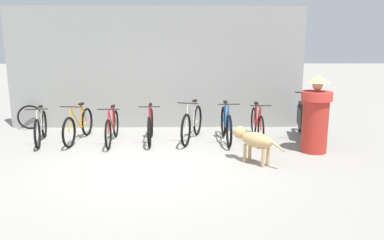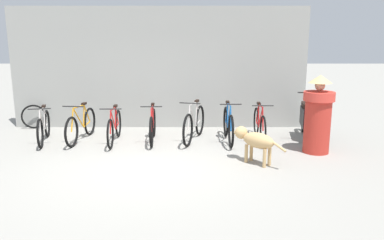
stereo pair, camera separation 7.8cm
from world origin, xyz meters
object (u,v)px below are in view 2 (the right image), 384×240
Objects in this scene: bicycle_2 at (113,127)px; bicycle_3 at (151,126)px; bicycle_0 at (42,127)px; person_in_robes at (316,115)px; bicycle_5 at (227,125)px; bicycle_1 at (79,126)px; spare_tire_left at (32,117)px; motorcycle at (306,119)px; bicycle_6 at (258,125)px; bicycle_4 at (192,124)px; stray_dog at (253,140)px.

bicycle_3 is (0.83, 0.09, 0.01)m from bicycle_2.
bicycle_0 is 1.02× the size of person_in_robes.
bicycle_0 is 0.95× the size of bicycle_5.
bicycle_0 is at bearing -75.61° from bicycle_1.
spare_tire_left is (-3.17, 1.24, -0.04)m from bicycle_3.
bicycle_0 is 0.93× the size of bicycle_1.
bicycle_2 is 1.03× the size of bicycle_3.
bicycle_2 is 0.91× the size of motorcycle.
motorcycle is at bearing 97.37° from bicycle_6.
bicycle_0 is 0.93× the size of bicycle_4.
stray_dog is at bearing 49.69° from bicycle_4.
bicycle_1 is 3.30m from bicycle_5.
bicycle_0 is 0.95× the size of bicycle_2.
person_in_robes is at bearing 85.46° from bicycle_1.
bicycle_4 is 1.09× the size of person_in_robes.
person_in_robes reaches higher than motorcycle.
bicycle_4 is 1.94× the size of stray_dog.
bicycle_1 is 3.97m from stray_dog.
spare_tire_left is at bearing -162.55° from bicycle_0.
bicycle_3 is 3.40m from spare_tire_left.
bicycle_6 is at bearing -73.40° from motorcycle.
bicycle_3 is at bearing -91.98° from bicycle_5.
bicycle_0 is 5.86m from person_in_robes.
bicycle_4 reaches higher than spare_tire_left.
bicycle_6 reaches higher than stray_dog.
bicycle_1 reaches higher than bicycle_2.
bicycle_0 is 1.57m from bicycle_2.
motorcycle reaches higher than bicycle_1.
bicycle_4 is at bearing -99.09° from bicycle_5.
bicycle_1 is (0.80, 0.12, 0.01)m from bicycle_0.
person_in_robes is (1.70, -0.82, 0.40)m from bicycle_5.
motorcycle is (4.36, 0.29, 0.11)m from bicycle_2.
bicycle_2 is 3.24m from bicycle_6.
bicycle_5 is at bearing 89.72° from bicycle_2.
bicycle_6 is 1.65m from stray_dog.
stray_dog is (0.34, -1.50, 0.07)m from bicycle_5.
bicycle_4 is (3.34, 0.15, 0.04)m from bicycle_0.
bicycle_1 is 2.77× the size of spare_tire_left.
person_in_robes is at bearing 69.54° from bicycle_0.
bicycle_5 is 1.85m from motorcycle.
motorcycle is at bearing 90.78° from bicycle_3.
motorcycle is (2.59, 0.12, 0.08)m from bicycle_4.
spare_tire_left is (-5.20, 2.76, -0.13)m from stray_dog.
motorcycle is at bearing -85.36° from stray_dog.
bicycle_3 is at bearing 78.83° from bicycle_0.
stray_dog is (3.64, -1.57, 0.09)m from bicycle_1.
bicycle_2 is 3.20m from stray_dog.
stray_dog reaches higher than spare_tire_left.
stray_dog is at bearing 61.57° from bicycle_2.
bicycle_2 is at bearing 20.33° from person_in_robes.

